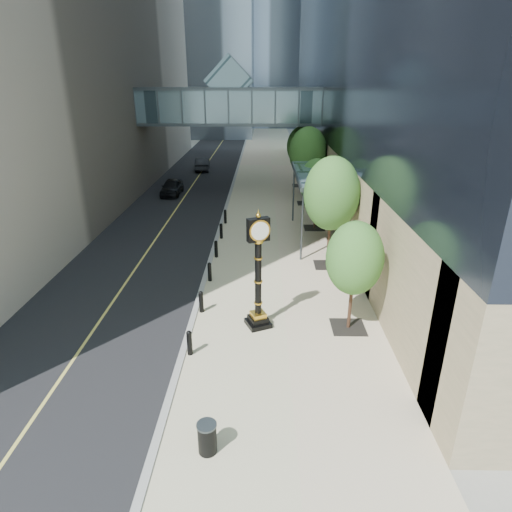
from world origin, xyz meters
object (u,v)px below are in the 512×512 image
(street_clock, at_px, (258,280))
(trash_bin, at_px, (207,439))
(pedestrian, at_px, (336,246))
(car_near, at_px, (172,187))
(car_far, at_px, (202,164))

(street_clock, distance_m, trash_bin, 6.97)
(pedestrian, height_order, car_near, pedestrian)
(trash_bin, distance_m, pedestrian, 14.92)
(street_clock, bearing_deg, pedestrian, 35.16)
(pedestrian, relative_size, car_near, 0.42)
(street_clock, bearing_deg, trash_bin, -124.71)
(pedestrian, distance_m, car_far, 29.04)
(trash_bin, height_order, car_near, car_near)
(street_clock, height_order, pedestrian, street_clock)
(trash_bin, bearing_deg, car_far, 97.77)
(trash_bin, height_order, car_far, car_far)
(street_clock, relative_size, trash_bin, 5.46)
(street_clock, height_order, car_near, street_clock)
(trash_bin, bearing_deg, car_near, 103.10)
(trash_bin, relative_size, pedestrian, 0.53)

